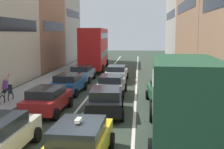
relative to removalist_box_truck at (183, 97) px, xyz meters
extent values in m
cube|color=#989898|center=(-10.39, 17.01, -1.90)|extent=(2.60, 64.00, 0.14)
cube|color=silver|center=(-5.39, 17.01, -1.97)|extent=(0.16, 60.00, 0.01)
cube|color=silver|center=(-1.99, 17.01, -1.97)|extent=(0.16, 60.00, 0.01)
cube|color=black|center=(-12.18, 13.51, 3.23)|extent=(0.02, 8.80, 1.10)
cube|color=#9E7556|center=(-15.69, 24.51, 2.86)|extent=(7.00, 10.90, 9.68)
cube|color=black|center=(-12.18, 24.51, 3.35)|extent=(0.02, 8.80, 1.10)
cube|color=#B2ADA3|center=(-15.69, 35.51, 4.83)|extent=(7.00, 10.90, 13.60)
cube|color=black|center=(-12.18, 35.51, 5.51)|extent=(0.02, 8.80, 1.10)
cube|color=#B2ADA3|center=(6.21, 33.68, 4.50)|extent=(7.00, 14.57, 12.95)
cube|color=black|center=(2.69, 33.68, 5.15)|extent=(0.02, 11.73, 1.10)
cube|color=#9E7556|center=(6.21, 19.01, 4.58)|extent=(7.00, 14.57, 13.10)
cube|color=black|center=(2.69, 19.01, 5.23)|extent=(0.02, 11.73, 1.10)
cube|color=#B7B29E|center=(0.13, 2.88, -0.54)|extent=(2.50, 2.50, 1.90)
cube|color=black|center=(0.18, 4.09, -0.16)|extent=(2.02, 0.12, 0.70)
cube|color=#234C33|center=(-0.04, -0.87, 0.21)|extent=(2.64, 5.54, 2.80)
cube|color=white|center=(-1.25, -0.82, 0.49)|extent=(0.22, 4.48, 0.90)
cylinder|color=black|center=(-1.06, 3.01, -1.49)|extent=(0.34, 0.97, 0.96)
cylinder|color=black|center=(1.33, 2.91, -1.49)|extent=(0.34, 0.97, 0.96)
cube|color=yellow|center=(-3.81, -2.26, -1.30)|extent=(1.94, 4.36, 0.70)
cube|color=#1E2328|center=(-3.81, -2.46, -0.74)|extent=(1.66, 2.46, 0.52)
cube|color=#F2EACC|center=(-3.81, -2.46, -0.37)|extent=(0.17, 0.45, 0.12)
cylinder|color=black|center=(-4.68, -0.77, -1.65)|extent=(0.24, 0.65, 0.64)
cylinder|color=black|center=(-2.84, -0.83, -1.65)|extent=(0.24, 0.65, 0.64)
cylinder|color=black|center=(-6.00, -0.42, -1.65)|extent=(0.23, 0.64, 0.64)
cube|color=black|center=(-3.64, 4.25, -1.30)|extent=(2.08, 4.41, 0.70)
cube|color=#1E2328|center=(-3.63, 4.05, -0.74)|extent=(1.74, 2.51, 0.52)
cylinder|color=black|center=(-4.66, 5.65, -1.65)|extent=(0.26, 0.65, 0.64)
cylinder|color=black|center=(-2.82, 5.77, -1.65)|extent=(0.26, 0.65, 0.64)
cylinder|color=black|center=(-4.47, 2.73, -1.65)|extent=(0.26, 0.65, 0.64)
cylinder|color=black|center=(-2.63, 2.85, -1.65)|extent=(0.26, 0.65, 0.64)
cube|color=#A51E1E|center=(-6.94, 4.26, -1.30)|extent=(1.93, 4.35, 0.70)
cube|color=#1E2328|center=(-6.95, 4.06, -0.74)|extent=(1.66, 2.45, 0.52)
cylinder|color=black|center=(-7.82, 5.75, -1.65)|extent=(0.24, 0.65, 0.64)
cylinder|color=black|center=(-5.98, 5.69, -1.65)|extent=(0.24, 0.65, 0.64)
cylinder|color=black|center=(-7.91, 2.82, -1.65)|extent=(0.24, 0.65, 0.64)
cylinder|color=black|center=(-6.07, 2.77, -1.65)|extent=(0.24, 0.65, 0.64)
cube|color=gray|center=(-3.78, 9.60, -1.30)|extent=(1.89, 4.34, 0.70)
cube|color=#1E2328|center=(-3.78, 9.40, -0.74)|extent=(1.63, 2.44, 0.52)
cylinder|color=black|center=(-4.67, 11.08, -1.65)|extent=(0.23, 0.64, 0.64)
cylinder|color=black|center=(-2.83, 11.04, -1.65)|extent=(0.23, 0.64, 0.64)
cylinder|color=black|center=(-4.73, 8.16, -1.65)|extent=(0.23, 0.64, 0.64)
cylinder|color=black|center=(-2.89, 8.12, -1.65)|extent=(0.23, 0.64, 0.64)
cube|color=#194C8C|center=(-7.04, 9.86, -1.30)|extent=(2.04, 4.39, 0.70)
cube|color=#1E2328|center=(-7.05, 9.66, -0.74)|extent=(1.72, 2.49, 0.52)
cylinder|color=black|center=(-7.87, 11.37, -1.65)|extent=(0.26, 0.65, 0.64)
cylinder|color=black|center=(-6.03, 11.27, -1.65)|extent=(0.26, 0.65, 0.64)
cylinder|color=black|center=(-8.04, 8.45, -1.65)|extent=(0.26, 0.65, 0.64)
cylinder|color=black|center=(-6.20, 8.35, -1.65)|extent=(0.26, 0.65, 0.64)
cube|color=silver|center=(-3.88, 16.03, -1.30)|extent=(1.88, 4.33, 0.70)
cube|color=#1E2328|center=(-3.89, 15.83, -0.74)|extent=(1.63, 2.44, 0.52)
cylinder|color=black|center=(-4.77, 17.51, -1.65)|extent=(0.23, 0.64, 0.64)
cylinder|color=black|center=(-2.93, 17.48, -1.65)|extent=(0.23, 0.64, 0.64)
cylinder|color=black|center=(-4.83, 14.59, -1.65)|extent=(0.23, 0.64, 0.64)
cylinder|color=black|center=(-2.99, 14.55, -1.65)|extent=(0.23, 0.64, 0.64)
cube|color=#759EB7|center=(-7.15, 15.82, -1.30)|extent=(1.89, 4.34, 0.70)
cube|color=#1E2328|center=(-7.15, 15.62, -0.74)|extent=(1.63, 2.44, 0.52)
cylinder|color=black|center=(-8.04, 17.30, -1.65)|extent=(0.23, 0.64, 0.64)
cylinder|color=black|center=(-6.20, 17.26, -1.65)|extent=(0.23, 0.64, 0.64)
cylinder|color=black|center=(-8.10, 14.37, -1.65)|extent=(0.23, 0.64, 0.64)
cylinder|color=black|center=(-6.26, 14.34, -1.65)|extent=(0.23, 0.64, 0.64)
cube|color=#19592D|center=(-0.17, 6.94, -1.30)|extent=(2.08, 4.41, 0.70)
cube|color=#1E2328|center=(-0.16, 6.74, -0.74)|extent=(1.74, 2.51, 0.52)
cylinder|color=black|center=(-1.19, 8.34, -1.65)|extent=(0.26, 0.65, 0.64)
cylinder|color=black|center=(0.65, 8.46, -1.65)|extent=(0.26, 0.65, 0.64)
cylinder|color=black|center=(-0.99, 5.42, -1.65)|extent=(0.26, 0.65, 0.64)
cylinder|color=black|center=(0.84, 5.54, -1.65)|extent=(0.26, 0.65, 0.64)
cube|color=#B21919|center=(-7.24, 24.60, -0.27)|extent=(2.84, 10.58, 2.40)
cube|color=black|center=(-7.24, 24.60, 0.09)|extent=(2.85, 9.95, 0.70)
cube|color=#B21919|center=(-7.24, 24.60, 2.01)|extent=(2.84, 10.58, 2.16)
cube|color=black|center=(-7.24, 24.60, 2.25)|extent=(2.85, 9.95, 0.64)
cylinder|color=black|center=(-8.61, 28.33, -1.47)|extent=(0.33, 1.01, 1.00)
cylinder|color=black|center=(-6.11, 28.41, -1.47)|extent=(0.33, 1.01, 1.00)
cylinder|color=black|center=(-8.39, 21.41, -1.47)|extent=(0.33, 1.01, 1.00)
cylinder|color=black|center=(-5.89, 21.49, -1.47)|extent=(0.33, 1.01, 1.00)
torus|color=black|center=(-10.20, 6.64, -1.63)|extent=(0.13, 0.68, 0.68)
torus|color=black|center=(-10.31, 5.60, -1.63)|extent=(0.13, 0.68, 0.68)
cylinder|color=black|center=(-10.25, 6.12, -1.13)|extent=(0.15, 0.95, 0.05)
cylinder|color=black|center=(-10.27, 5.92, -1.36)|extent=(0.04, 0.04, 0.55)
cylinder|color=black|center=(-10.21, 6.54, -1.00)|extent=(0.50, 0.09, 0.04)
cylinder|color=#232833|center=(-10.34, 6.08, -1.06)|extent=(0.19, 0.45, 0.30)
cylinder|color=#232833|center=(-10.18, 6.06, -1.06)|extent=(0.19, 0.45, 0.30)
cylinder|color=#66337F|center=(-10.26, 6.02, -0.73)|extent=(0.35, 0.48, 0.62)
sphere|color=tan|center=(-10.25, 6.14, -0.36)|extent=(0.22, 0.22, 0.22)
cylinder|color=#262D47|center=(-11.08, 8.79, -1.56)|extent=(0.16, 0.16, 0.82)
cylinder|color=#262D47|center=(-11.26, 8.82, -1.56)|extent=(0.16, 0.16, 0.82)
cylinder|color=silver|center=(-11.17, 8.80, -0.85)|extent=(0.34, 0.34, 0.60)
sphere|color=tan|center=(-11.17, 8.80, -0.43)|extent=(0.24, 0.24, 0.24)
cylinder|color=silver|center=(-10.95, 8.76, -0.82)|extent=(0.10, 0.10, 0.55)
cylinder|color=silver|center=(-11.39, 8.85, -0.82)|extent=(0.10, 0.10, 0.55)
camera|label=1|loc=(-1.79, -12.27, 2.56)|focal=48.63mm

